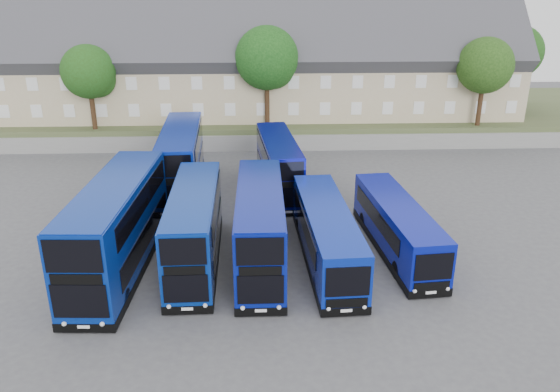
{
  "coord_description": "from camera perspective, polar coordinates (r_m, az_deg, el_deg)",
  "views": [
    {
      "loc": [
        1.22,
        -25.03,
        14.75
      ],
      "look_at": [
        2.47,
        6.8,
        2.2
      ],
      "focal_mm": 35.0,
      "sensor_mm": 36.0,
      "label": 1
    }
  ],
  "objects": [
    {
      "name": "tree_east",
      "position": [
        54.82,
        20.73,
        12.45
      ],
      "size": [
        5.12,
        5.12,
        8.16
      ],
      "color": "#382314",
      "rests_on": "earth_bank"
    },
    {
      "name": "dd_rear_right",
      "position": [
        40.57,
        -0.15,
        3.17
      ],
      "size": [
        3.28,
        10.35,
        4.05
      ],
      "rotation": [
        0.0,
        0.0,
        0.09
      ],
      "color": "#060979",
      "rests_on": "ground"
    },
    {
      "name": "ground",
      "position": [
        29.08,
        -4.4,
        -9.05
      ],
      "size": [
        120.0,
        120.0,
        0.0
      ],
      "primitive_type": "plane",
      "color": "#4B4B50",
      "rests_on": "ground"
    },
    {
      "name": "coach_east_a",
      "position": [
        30.58,
        4.88,
        -4.18
      ],
      "size": [
        3.0,
        11.59,
        3.14
      ],
      "rotation": [
        0.0,
        0.0,
        0.05
      ],
      "color": "#08219E",
      "rests_on": "ground"
    },
    {
      "name": "earth_bank",
      "position": [
        60.62,
        -3.38,
        8.36
      ],
      "size": [
        80.0,
        20.0,
        2.0
      ],
      "primitive_type": "cube",
      "color": "#47552F",
      "rests_on": "ground"
    },
    {
      "name": "tree_mid",
      "position": [
        51.08,
        -1.22,
        13.98
      ],
      "size": [
        5.76,
        5.76,
        9.18
      ],
      "color": "#382314",
      "rests_on": "earth_bank"
    },
    {
      "name": "coach_east_b",
      "position": [
        32.35,
        12.13,
        -3.3
      ],
      "size": [
        3.25,
        10.96,
        2.95
      ],
      "rotation": [
        0.0,
        0.0,
        0.09
      ],
      "color": "#081398",
      "rests_on": "ground"
    },
    {
      "name": "dd_front_right",
      "position": [
        29.99,
        -2.09,
        -3.41
      ],
      "size": [
        2.53,
        10.91,
        4.33
      ],
      "rotation": [
        0.0,
        0.0,
        -0.0
      ],
      "color": "#071587",
      "rests_on": "ground"
    },
    {
      "name": "dd_front_left",
      "position": [
        30.58,
        -16.62,
        -3.28
      ],
      "size": [
        3.38,
        12.37,
        4.87
      ],
      "rotation": [
        0.0,
        0.0,
        -0.05
      ],
      "color": "navy",
      "rests_on": "ground"
    },
    {
      "name": "dd_front_mid",
      "position": [
        30.36,
        -8.9,
        -3.45
      ],
      "size": [
        2.65,
        10.68,
        4.22
      ],
      "rotation": [
        0.0,
        0.0,
        0.02
      ],
      "color": "navy",
      "rests_on": "ground"
    },
    {
      "name": "tree_far",
      "position": [
        63.54,
        23.53,
        13.45
      ],
      "size": [
        5.44,
        5.44,
        8.67
      ],
      "color": "#382314",
      "rests_on": "earth_bank"
    },
    {
      "name": "retaining_wall",
      "position": [
        51.01,
        -3.55,
        5.53
      ],
      "size": [
        70.0,
        0.4,
        1.5
      ],
      "primitive_type": "cube",
      "color": "slate",
      "rests_on": "ground"
    },
    {
      "name": "terrace_row",
      "position": [
        55.65,
        -3.57,
        13.04
      ],
      "size": [
        54.0,
        10.4,
        11.2
      ],
      "color": "tan",
      "rests_on": "earth_bank"
    },
    {
      "name": "dd_rear_left",
      "position": [
        41.5,
        -10.25,
        3.67
      ],
      "size": [
        3.25,
        11.78,
        4.64
      ],
      "rotation": [
        0.0,
        0.0,
        0.05
      ],
      "color": "#08239C",
      "rests_on": "ground"
    },
    {
      "name": "tree_west",
      "position": [
        52.91,
        -19.21,
        11.98
      ],
      "size": [
        4.8,
        4.8,
        7.65
      ],
      "color": "#382314",
      "rests_on": "earth_bank"
    }
  ]
}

